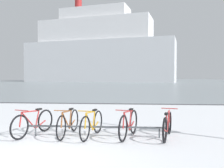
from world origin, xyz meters
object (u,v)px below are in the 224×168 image
(bicycle_2, at_px, (92,124))
(bicycle_4, at_px, (167,125))
(bicycle_0, at_px, (33,123))
(bicycle_3, at_px, (129,124))
(bicycle_1, at_px, (68,123))
(ferry_ship, at_px, (98,52))

(bicycle_2, xyz_separation_m, bicycle_4, (2.05, 0.09, -0.01))
(bicycle_0, bearing_deg, bicycle_2, -1.98)
(bicycle_3, bearing_deg, bicycle_1, 178.08)
(bicycle_1, distance_m, bicycle_2, 0.70)
(bicycle_0, distance_m, ferry_ship, 58.27)
(bicycle_3, xyz_separation_m, ferry_ship, (-9.10, 57.39, 7.77))
(bicycle_0, xyz_separation_m, bicycle_4, (3.74, 0.03, -0.01))
(bicycle_1, bearing_deg, bicycle_4, -0.70)
(bicycle_1, xyz_separation_m, bicycle_4, (2.75, -0.03, -0.01))
(bicycle_1, xyz_separation_m, ferry_ship, (-7.40, 57.33, 7.78))
(ferry_ship, bearing_deg, bicycle_0, -83.63)
(bicycle_3, height_order, ferry_ship, ferry_ship)
(bicycle_2, bearing_deg, bicycle_4, 2.46)
(bicycle_1, distance_m, ferry_ship, 58.33)
(bicycle_2, bearing_deg, ferry_ship, 98.02)
(bicycle_1, bearing_deg, bicycle_0, -176.35)
(bicycle_2, height_order, ferry_ship, ferry_ship)
(bicycle_4, distance_m, ferry_ship, 58.77)
(bicycle_1, bearing_deg, bicycle_3, -1.92)
(bicycle_0, bearing_deg, ferry_ship, 96.37)
(bicycle_0, height_order, bicycle_4, bicycle_0)
(bicycle_0, relative_size, bicycle_2, 1.02)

